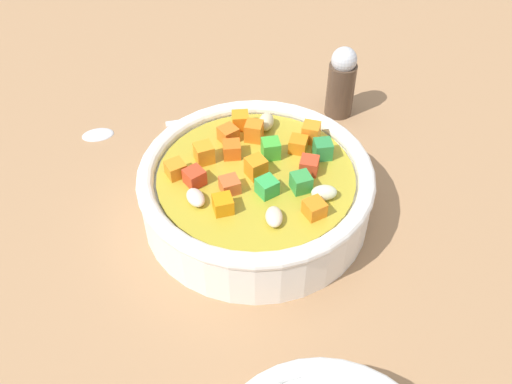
% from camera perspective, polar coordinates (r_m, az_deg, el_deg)
% --- Properties ---
extents(ground_plane, '(1.40, 1.40, 0.02)m').
position_cam_1_polar(ground_plane, '(0.53, -0.00, -2.77)').
color(ground_plane, '#9E754F').
extents(soup_bowl_main, '(0.21, 0.21, 0.07)m').
position_cam_1_polar(soup_bowl_main, '(0.50, 0.01, 0.35)').
color(soup_bowl_main, white).
rests_on(soup_bowl_main, ground_plane).
extents(spoon, '(0.05, 0.23, 0.01)m').
position_cam_1_polar(spoon, '(0.63, -7.85, 7.20)').
color(spoon, silver).
rests_on(spoon, ground_plane).
extents(pepper_shaker, '(0.03, 0.03, 0.08)m').
position_cam_1_polar(pepper_shaker, '(0.62, 8.65, 10.97)').
color(pepper_shaker, '#4C3828').
rests_on(pepper_shaker, ground_plane).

